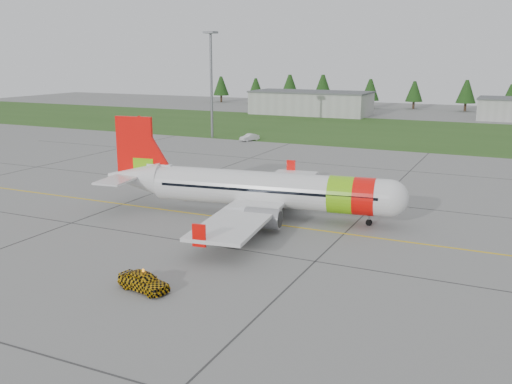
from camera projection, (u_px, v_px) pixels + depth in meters
The scene contains 9 objects.
ground at pixel (205, 244), 49.11m from camera, with size 320.00×320.00×0.00m, color gray.
aircraft at pixel (261, 189), 57.07m from camera, with size 31.78×29.53×9.65m.
follow_me_car at pixel (143, 263), 38.98m from camera, with size 1.62×1.37×4.03m, color #E3AB0C.
service_van at pixel (249, 130), 108.48m from camera, with size 1.41×1.34×4.06m, color silver.
grass_strip at pixel (399, 132), 121.30m from camera, with size 320.00×50.00×0.03m, color #30561E.
taxi_guideline at pixel (246, 220), 56.15m from camera, with size 120.00×0.25×0.02m, color gold.
hangar_west at pixel (311, 103), 157.66m from camera, with size 32.00×14.00×6.00m, color #A8A8A3.
floodlight_mast at pixel (211, 87), 111.07m from camera, with size 0.50×0.50×20.00m, color slate.
treeline at pixel (438, 93), 169.45m from camera, with size 160.00×8.00×10.00m, color #1C3F14, non-canonical shape.
Camera 1 is at (23.81, -40.43, 15.80)m, focal length 40.00 mm.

